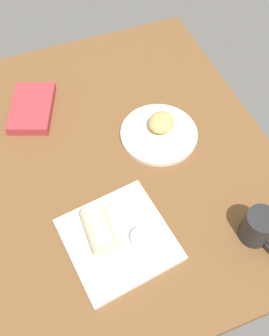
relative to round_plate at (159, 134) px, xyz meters
The scene contains 8 objects.
dining_table 14.74cm from the round_plate, 98.04° to the left, with size 110.00×90.00×4.00cm, color brown.
round_plate is the anchor object (origin of this frame).
scone_pastry 3.66cm from the round_plate, 37.39° to the right, with size 8.62×7.59×4.53cm, color tan.
square_plate 36.35cm from the round_plate, 140.62° to the left, with size 25.36×25.36×1.60cm, color white.
sauce_cup 35.76cm from the round_plate, 149.64° to the left, with size 5.12×5.12×2.69cm.
breakfast_wrap 37.74cm from the round_plate, 133.76° to the left, with size 6.75×6.75×11.60cm, color beige.
book_stack 41.42cm from the round_plate, 55.15° to the left, with size 23.45×19.06×2.89cm.
coffee_mug 40.87cm from the round_plate, 165.78° to the right, with size 12.83×7.85×9.60cm.
Camera 1 is at (-62.52, 18.25, 93.25)cm, focal length 39.75 mm.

